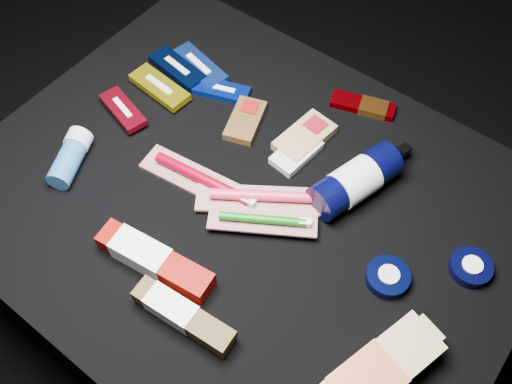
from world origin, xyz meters
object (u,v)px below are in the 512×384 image
Objects in this scene: toothpaste_carton_red at (150,258)px; deodorant_stick at (70,157)px; lotion_bottle at (356,181)px; bodywash_bottle at (375,376)px.

deodorant_stick is at bearing 159.21° from toothpaste_carton_red.
toothpaste_carton_red is at bearing -104.23° from lotion_bottle.
lotion_bottle is 1.81× the size of deodorant_stick.
bodywash_bottle is 0.64m from deodorant_stick.
lotion_bottle reaches higher than toothpaste_carton_red.
bodywash_bottle is at bearing 0.94° from toothpaste_carton_red.
bodywash_bottle is 1.07× the size of toothpaste_carton_red.
lotion_bottle reaches higher than bodywash_bottle.
deodorant_stick is (-0.64, 0.00, 0.00)m from bodywash_bottle.
lotion_bottle is at bearing 6.27° from deodorant_stick.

